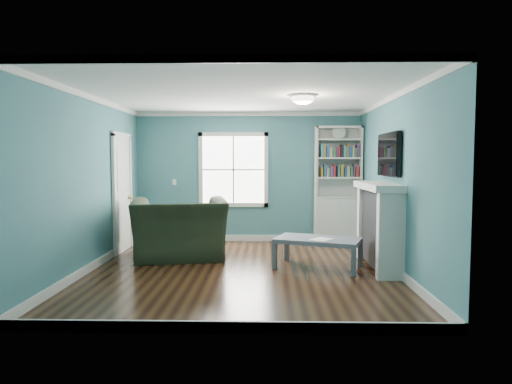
{
  "coord_description": "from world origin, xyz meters",
  "views": [
    {
      "loc": [
        0.37,
        -6.69,
        1.64
      ],
      "look_at": [
        0.2,
        0.4,
        1.14
      ],
      "focal_mm": 32.0,
      "sensor_mm": 36.0,
      "label": 1
    }
  ],
  "objects": [
    {
      "name": "room_walls",
      "position": [
        0.0,
        0.0,
        1.58
      ],
      "size": [
        5.0,
        5.0,
        5.0
      ],
      "color": "#41707F",
      "rests_on": "ground"
    },
    {
      "name": "ceiling_fixture",
      "position": [
        0.9,
        0.1,
        2.55
      ],
      "size": [
        0.38,
        0.38,
        0.15
      ],
      "color": "white",
      "rests_on": "room_walls"
    },
    {
      "name": "paper_sheet",
      "position": [
        1.19,
        0.09,
        0.46
      ],
      "size": [
        0.38,
        0.4,
        0.0
      ],
      "primitive_type": "cube",
      "rotation": [
        0.0,
        0.0,
        -0.63
      ],
      "color": "white",
      "rests_on": "coffee_table"
    },
    {
      "name": "tv",
      "position": [
        2.2,
        0.2,
        1.72
      ],
      "size": [
        0.06,
        1.1,
        0.65
      ],
      "primitive_type": "cube",
      "color": "black",
      "rests_on": "fireplace"
    },
    {
      "name": "light_switch",
      "position": [
        -1.5,
        2.48,
        1.2
      ],
      "size": [
        0.08,
        0.01,
        0.12
      ],
      "primitive_type": "cube",
      "color": "white",
      "rests_on": "room_walls"
    },
    {
      "name": "fireplace",
      "position": [
        2.08,
        0.2,
        0.64
      ],
      "size": [
        0.44,
        1.58,
        1.3
      ],
      "color": "black",
      "rests_on": "ground"
    },
    {
      "name": "coffee_table",
      "position": [
        1.15,
        0.2,
        0.4
      ],
      "size": [
        1.41,
        1.07,
        0.46
      ],
      "rotation": [
        0.0,
        0.0,
        -0.35
      ],
      "color": "#525A62",
      "rests_on": "ground"
    },
    {
      "name": "floor",
      "position": [
        0.0,
        0.0,
        0.0
      ],
      "size": [
        5.0,
        5.0,
        0.0
      ],
      "primitive_type": "plane",
      "color": "black",
      "rests_on": "ground"
    },
    {
      "name": "bookshelf",
      "position": [
        1.77,
        2.3,
        0.92
      ],
      "size": [
        0.9,
        0.35,
        2.31
      ],
      "color": "silver",
      "rests_on": "ground"
    },
    {
      "name": "window",
      "position": [
        -0.3,
        2.49,
        1.45
      ],
      "size": [
        1.4,
        0.06,
        1.5
      ],
      "color": "white",
      "rests_on": "room_walls"
    },
    {
      "name": "trim",
      "position": [
        0.0,
        0.0,
        1.24
      ],
      "size": [
        4.5,
        5.0,
        2.6
      ],
      "color": "white",
      "rests_on": "ground"
    },
    {
      "name": "door",
      "position": [
        -2.22,
        1.4,
        1.07
      ],
      "size": [
        0.12,
        0.98,
        2.17
      ],
      "color": "silver",
      "rests_on": "ground"
    },
    {
      "name": "recliner",
      "position": [
        -1.08,
        0.83,
        0.67
      ],
      "size": [
        1.69,
        1.27,
        1.33
      ],
      "primitive_type": "imported",
      "rotation": [
        0.0,
        0.0,
        -2.95
      ],
      "color": "black",
      "rests_on": "ground"
    }
  ]
}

